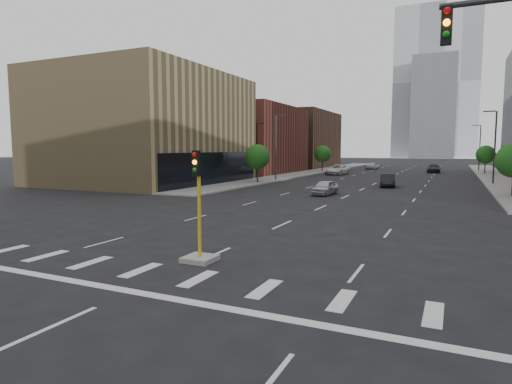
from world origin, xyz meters
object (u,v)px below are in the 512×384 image
Objects in this scene: median_traffic_signal at (199,237)px; car_mid_right at (387,180)px; car_deep_right at (434,168)px; car_near_left at (325,188)px; car_distant at (372,166)px; car_far_left at (337,170)px.

median_traffic_signal is 0.95× the size of car_mid_right.
car_mid_right is (2.04, 37.52, -0.21)m from median_traffic_signal.
car_near_left is at bearing -100.55° from car_deep_right.
car_distant is (-4.57, 53.19, 0.05)m from car_near_left.
car_distant is (-8.82, 41.58, -0.01)m from car_mid_right.
median_traffic_signal is at bearing -73.64° from car_far_left.
car_near_left is 12.36m from car_mid_right.
median_traffic_signal is 0.99× the size of car_distant.
median_traffic_signal is 0.72× the size of car_far_left.
car_far_left reaches higher than car_mid_right.
car_distant is (-6.78, 79.10, -0.21)m from median_traffic_signal.
car_near_left is 32.92m from car_far_left.
car_mid_right reaches higher than car_distant.
car_near_left is at bearing 94.88° from median_traffic_signal.
car_deep_right is (7.90, 45.34, 0.08)m from car_near_left.
car_distant is at bearing 147.12° from car_deep_right.
car_mid_right is 33.92m from car_deep_right.
car_far_left is 1.37× the size of car_distant.
car_near_left is at bearing -75.73° from car_distant.
car_deep_right reaches higher than car_mid_right.
median_traffic_signal is at bearing -80.77° from car_near_left.
car_mid_right is at bearing 74.26° from car_near_left.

